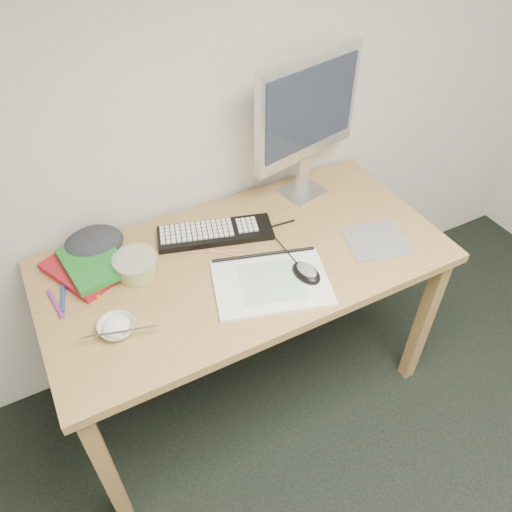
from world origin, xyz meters
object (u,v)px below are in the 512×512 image
Objects in this scene: monitor at (308,113)px; desk at (246,274)px; sketchpad at (271,283)px; rice_bowl at (117,328)px; keyboard at (215,233)px.

desk is at bearing -160.14° from monitor.
sketchpad is at bearing -145.21° from monitor.
rice_bowl is at bearing -167.24° from desk.
keyboard is at bearing 105.50° from desk.
sketchpad reaches higher than desk.
desk is at bearing -57.98° from keyboard.
rice_bowl reaches higher than keyboard.
keyboard reaches higher than sketchpad.
monitor is 0.98m from rice_bowl.
rice_bowl reaches higher than sketchpad.
sketchpad is (0.02, -0.15, 0.09)m from desk.
monitor is (0.42, 0.09, 0.33)m from keyboard.
rice_bowl is (-0.44, -0.27, 0.01)m from keyboard.
keyboard is 0.54m from monitor.
sketchpad is at bearing -62.15° from keyboard.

